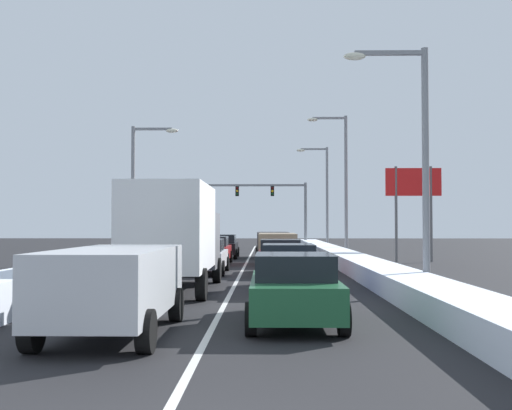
{
  "coord_description": "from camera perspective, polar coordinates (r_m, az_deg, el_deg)",
  "views": [
    {
      "loc": [
        1.12,
        -5.89,
        2.14
      ],
      "look_at": [
        0.45,
        33.91,
        3.41
      ],
      "focal_mm": 43.23,
      "sensor_mm": 36.0,
      "label": 1
    }
  ],
  "objects": [
    {
      "name": "sedan_red_center_lane_fourth",
      "position": [
        33.33,
        -4.08,
        -4.19
      ],
      "size": [
        2.0,
        4.5,
        1.51
      ],
      "color": "maroon",
      "rests_on": "ground"
    },
    {
      "name": "suv_silver_center_lane_nearest",
      "position": [
        12.33,
        -12.99,
        -7.0
      ],
      "size": [
        2.16,
        4.9,
        1.67
      ],
      "color": "#B7BABF",
      "rests_on": "ground"
    },
    {
      "name": "sedan_black_center_lane_fifth",
      "position": [
        39.68,
        -3.1,
        -3.82
      ],
      "size": [
        2.0,
        4.5,
        1.51
      ],
      "color": "black",
      "rests_on": "ground"
    },
    {
      "name": "box_truck_center_lane_second",
      "position": [
        19.93,
        -7.55,
        -2.5
      ],
      "size": [
        2.53,
        7.2,
        3.36
      ],
      "color": "slate",
      "rests_on": "ground"
    },
    {
      "name": "sedan_white_center_lane_third",
      "position": [
        27.14,
        -4.83,
        -4.73
      ],
      "size": [
        2.0,
        4.5,
        1.51
      ],
      "color": "silver",
      "rests_on": "ground"
    },
    {
      "name": "roadside_sign_right",
      "position": [
        36.57,
        14.36,
        1.17
      ],
      "size": [
        3.2,
        0.16,
        5.5
      ],
      "color": "#59595B",
      "rests_on": "ground"
    },
    {
      "name": "street_lamp_right_near",
      "position": [
        19.95,
        14.35,
        5.42
      ],
      "size": [
        2.66,
        0.36,
        7.68
      ],
      "color": "gray",
      "rests_on": "ground"
    },
    {
      "name": "suv_charcoal_right_lane_fifth",
      "position": [
        39.35,
        1.58,
        -3.47
      ],
      "size": [
        2.16,
        4.9,
        1.67
      ],
      "color": "#38383D",
      "rests_on": "ground"
    },
    {
      "name": "ground_plane",
      "position": [
        27.37,
        -1.39,
        -6.31
      ],
      "size": [
        138.94,
        138.94,
        0.0
      ],
      "primitive_type": "plane",
      "color": "black"
    },
    {
      "name": "sedan_navy_right_lane_second",
      "position": [
        20.1,
        3.0,
        -5.75
      ],
      "size": [
        2.0,
        4.5,
        1.51
      ],
      "color": "navy",
      "rests_on": "ground"
    },
    {
      "name": "suv_tan_right_lane_fourth",
      "position": [
        33.11,
        1.97,
        -3.77
      ],
      "size": [
        2.16,
        4.9,
        1.67
      ],
      "color": "#937F60",
      "rests_on": "ground"
    },
    {
      "name": "snow_bank_right_shoulder",
      "position": [
        32.92,
        8.29,
        -4.95
      ],
      "size": [
        1.59,
        58.78,
        0.67
      ],
      "primitive_type": "cube",
      "color": "silver",
      "rests_on": "ground"
    },
    {
      "name": "traffic_light_gantry",
      "position": [
        59.37,
        1.02,
        0.66
      ],
      "size": [
        10.6,
        0.47,
        6.2
      ],
      "color": "slate",
      "rests_on": "ground"
    },
    {
      "name": "snow_bank_left_shoulder",
      "position": [
        33.28,
        -10.19,
        -4.71
      ],
      "size": [
        1.7,
        58.78,
        0.9
      ],
      "primitive_type": "cube",
      "color": "silver",
      "rests_on": "ground"
    },
    {
      "name": "sedan_maroon_right_lane_third",
      "position": [
        26.48,
        2.23,
        -4.81
      ],
      "size": [
        2.0,
        4.5,
        1.51
      ],
      "color": "maroon",
      "rests_on": "ground"
    },
    {
      "name": "street_lamp_right_mid",
      "position": [
        41.06,
        7.88,
        2.89
      ],
      "size": [
        2.66,
        0.36,
        9.35
      ],
      "color": "gray",
      "rests_on": "ground"
    },
    {
      "name": "street_lamp_left_mid",
      "position": [
        35.41,
        -10.71,
        2.26
      ],
      "size": [
        2.66,
        0.36,
        7.71
      ],
      "color": "gray",
      "rests_on": "ground"
    },
    {
      "name": "street_lamp_right_far",
      "position": [
        51.62,
        6.22,
        1.49
      ],
      "size": [
        2.66,
        0.36,
        8.61
      ],
      "color": "gray",
      "rests_on": "ground"
    },
    {
      "name": "sedan_green_right_lane_nearest",
      "position": [
        13.44,
        3.52,
        -7.69
      ],
      "size": [
        2.0,
        4.5,
        1.51
      ],
      "color": "#1E5633",
      "rests_on": "ground"
    },
    {
      "name": "lane_stripe_between_right_lane_and_center_lane",
      "position": [
        32.7,
        -1.0,
        -5.57
      ],
      "size": [
        0.14,
        58.78,
        0.01
      ],
      "primitive_type": "cube",
      "color": "silver",
      "rests_on": "ground"
    }
  ]
}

